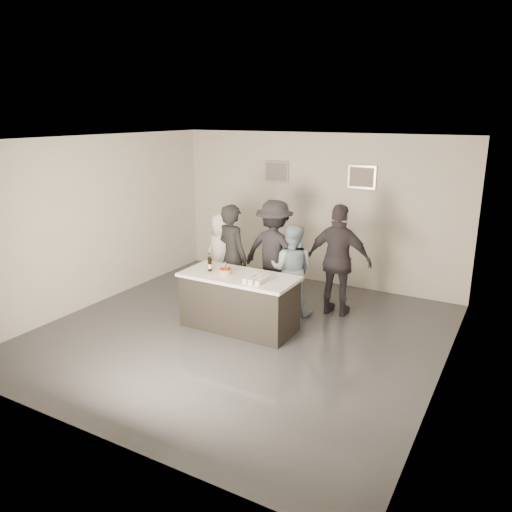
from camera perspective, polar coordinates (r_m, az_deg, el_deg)
name	(u,v)px	position (r m, az deg, el deg)	size (l,w,h in m)	color
floor	(241,333)	(8.00, -1.77, -8.82)	(6.00, 6.00, 0.00)	#3D3D42
ceiling	(239,139)	(7.27, -1.98, 13.18)	(6.00, 6.00, 0.00)	white
wall_back	(317,209)	(10.12, 6.95, 5.33)	(6.00, 0.04, 3.00)	beige
wall_front	(85,307)	(5.28, -18.96, -5.54)	(6.00, 0.04, 3.00)	beige
wall_left	(96,221)	(9.36, -17.84, 3.80)	(0.04, 6.00, 3.00)	beige
wall_right	(450,272)	(6.53, 21.34, -1.67)	(0.04, 6.00, 3.00)	beige
picture_left	(276,172)	(10.36, 2.35, 9.60)	(0.54, 0.04, 0.44)	#B2B2B7
picture_right	(362,177)	(9.68, 12.01, 8.82)	(0.54, 0.04, 0.44)	#B2B2B7
bar_counter	(239,302)	(8.03, -1.94, -5.23)	(1.86, 0.86, 0.90)	white
cake	(225,272)	(7.93, -3.55, -1.79)	(0.20, 0.20, 0.07)	orange
beer_bottle_a	(210,260)	(8.23, -5.33, -0.49)	(0.07, 0.07, 0.26)	black
beer_bottle_b	(210,263)	(8.05, -5.30, -0.86)	(0.07, 0.07, 0.26)	black
tumbler_cluster	(256,279)	(7.57, 0.05, -2.63)	(0.30, 0.40, 0.08)	#CC6613
candles	(213,277)	(7.77, -4.92, -2.46)	(0.24, 0.08, 0.01)	pink
person_main_black	(233,257)	(8.73, -2.70, -0.12)	(0.68, 0.45, 1.87)	black
person_main_blue	(292,269)	(8.53, 4.12, -1.54)	(0.77, 0.60, 1.58)	#96ACC5
person_guest_left	(222,254)	(9.42, -3.86, 0.18)	(0.77, 0.50, 1.58)	silver
person_guest_right	(339,261)	(8.53, 9.44, -0.52)	(1.13, 0.47, 1.92)	#312B33
person_guest_back	(274,251)	(9.08, 2.11, 0.55)	(1.21, 0.70, 1.88)	#29262D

